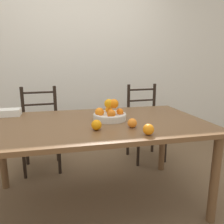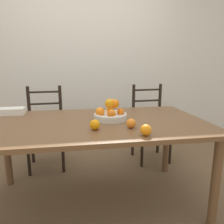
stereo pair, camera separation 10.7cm
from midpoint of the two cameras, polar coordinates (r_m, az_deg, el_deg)
ground_plane at (r=2.20m, az=-2.69°, el=-22.29°), size 12.00×12.00×0.00m
wall_back at (r=3.38m, az=-6.32°, el=13.20°), size 8.00×0.06×2.60m
dining_table at (r=1.90m, az=-2.91°, el=-4.92°), size 1.91×1.08×0.77m
fruit_bowl at (r=1.92m, az=1.13°, el=-0.51°), size 0.29×0.29×0.19m
orange_loose_0 at (r=1.69m, az=6.83°, el=-2.97°), size 0.07×0.07×0.07m
orange_loose_1 at (r=1.53m, az=10.82°, el=-4.67°), size 0.08×0.08×0.08m
orange_loose_2 at (r=1.64m, az=-2.65°, el=-3.33°), size 0.08×0.08×0.08m
chair_left at (r=2.77m, az=-15.87°, el=-4.37°), size 0.44×0.42×0.99m
chair_right at (r=2.94m, az=10.94°, el=-3.17°), size 0.44×0.43×0.99m
book_stack at (r=2.32m, az=-23.58°, el=0.18°), size 0.24×0.15×0.06m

